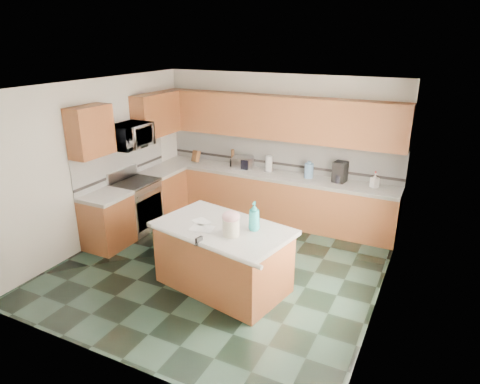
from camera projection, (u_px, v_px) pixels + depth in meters
The scene contains 52 objects.
floor at pixel (221, 266), 6.57m from camera, with size 4.60×4.60×0.00m, color black.
ceiling at pixel (218, 86), 5.64m from camera, with size 4.60×4.60×0.00m, color white.
wall_back at pixel (279, 147), 8.06m from camera, with size 4.60×0.04×2.70m, color white.
wall_front at pixel (104, 252), 4.15m from camera, with size 4.60×0.04×2.70m, color white.
wall_left at pixel (97, 163), 7.07m from camera, with size 0.04×4.60×2.70m, color white.
wall_right at pixel (389, 211), 5.14m from camera, with size 0.04×4.60×2.70m, color white.
back_base_cab at pixel (271, 198), 8.10m from camera, with size 4.60×0.60×0.86m, color #512712.
back_countertop at pixel (272, 175), 7.95m from camera, with size 4.60×0.64×0.06m, color white.
back_upper_cab at pixel (276, 118), 7.70m from camera, with size 4.60×0.33×0.78m, color #512712.
back_backsplash at pixel (278, 153), 8.07m from camera, with size 4.60×0.02×0.63m, color silver.
back_accent_band at pixel (278, 163), 8.13m from camera, with size 4.60×0.01×0.05m, color black.
left_base_cab_rear at pixel (163, 193), 8.34m from camera, with size 0.60×0.82×0.86m, color #512712.
left_counter_rear at pixel (161, 171), 8.18m from camera, with size 0.64×0.82×0.06m, color white.
left_base_cab_front at pixel (108, 222), 7.05m from camera, with size 0.60×0.72×0.86m, color #512712.
left_counter_front at pixel (105, 196), 6.89m from camera, with size 0.64×0.72×0.06m, color white.
left_backsplash at pixel (122, 161), 7.56m from camera, with size 0.02×2.30×0.63m, color silver.
left_accent_band at pixel (123, 172), 7.62m from camera, with size 0.01×2.30×0.05m, color black.
left_upper_cab_rear at pixel (156, 115), 7.99m from camera, with size 0.33×1.09×0.78m, color #512712.
left_upper_cab_front at pixel (90, 131), 6.59m from camera, with size 0.33×0.72×0.78m, color #512712.
range_body at pixel (137, 207), 7.67m from camera, with size 0.60×0.76×0.88m, color #B7B7BC.
range_oven_door at pixel (150, 211), 7.56m from camera, with size 0.02×0.68×0.55m, color black.
range_cooktop at pixel (134, 182), 7.51m from camera, with size 0.62×0.78×0.04m, color black.
range_handle at pixel (150, 192), 7.42m from camera, with size 0.02×0.02×0.66m, color #B7B7BC.
range_backguard at pixel (122, 174), 7.58m from camera, with size 0.06×0.76×0.18m, color #B7B7BC.
microwave at pixel (130, 136), 7.23m from camera, with size 0.73×0.50×0.41m, color #B7B7BC.
island_base at pixel (223, 259), 5.90m from camera, with size 1.71×0.98×0.86m, color #512712.
island_top at pixel (223, 229), 5.74m from camera, with size 1.81×1.08×0.06m, color white.
island_bullnose at pixel (202, 245), 5.29m from camera, with size 0.06×0.06×1.81m, color white.
treat_jar at pixel (231, 227), 5.44m from camera, with size 0.22×0.22×0.23m, color beige.
treat_jar_lid at pixel (231, 217), 5.39m from camera, with size 0.24×0.24×0.15m, color #E5A7B4.
treat_jar_knob at pixel (231, 213), 5.38m from camera, with size 0.03×0.03×0.08m, color tan.
treat_jar_knob_end_l at pixel (228, 212), 5.39m from camera, with size 0.04×0.04×0.04m, color tan.
treat_jar_knob_end_r at pixel (234, 214), 5.36m from camera, with size 0.04×0.04×0.04m, color tan.
soap_bottle_island at pixel (254, 216), 5.57m from camera, with size 0.15×0.15×0.39m, color teal.
paper_sheet_a at pixel (202, 228), 5.68m from camera, with size 0.31×0.23×0.00m, color white.
paper_sheet_b at pixel (201, 221), 5.88m from camera, with size 0.25×0.19×0.00m, color white.
clamp_body at pixel (199, 241), 5.31m from camera, with size 0.03×0.11×0.10m, color black.
clamp_handle at pixel (196, 244), 5.27m from camera, with size 0.02×0.02×0.08m, color black.
knife_block at pixel (196, 156), 8.64m from camera, with size 0.12×0.10×0.23m, color #472814.
utensil_crock at pixel (233, 163), 8.34m from camera, with size 0.11×0.11×0.14m, color black.
utensil_bundle at pixel (233, 154), 8.28m from camera, with size 0.07×0.07×0.20m, color #472814.
toaster_oven at pixel (243, 163), 8.20m from camera, with size 0.39×0.27×0.22m, color #B7B7BC.
toaster_oven_door at pixel (240, 164), 8.10m from camera, with size 0.35×0.01×0.18m, color black.
paper_towel at pixel (269, 164), 8.01m from camera, with size 0.13×0.13×0.29m, color white.
paper_towel_base at pixel (269, 171), 8.06m from camera, with size 0.20×0.20×0.01m, color #B7B7BC.
water_jug at pixel (309, 171), 7.66m from camera, with size 0.16×0.16×0.26m, color #638AB6.
water_jug_neck at pixel (309, 163), 7.61m from camera, with size 0.07×0.07×0.04m, color #638AB6.
coffee_maker at pixel (340, 172), 7.43m from camera, with size 0.21×0.23×0.36m, color black.
coffee_carafe at pixel (339, 179), 7.42m from camera, with size 0.15×0.15×0.15m, color black.
soap_bottle_back at pixel (375, 180), 7.17m from camera, with size 0.11×0.12×0.25m, color white.
soap_back_cap at pixel (376, 172), 7.12m from camera, with size 0.02×0.02×0.03m, color red.
window_light_proxy at pixel (385, 204), 4.93m from camera, with size 0.02×1.40×1.10m, color white.
Camera 1 is at (2.82, -5.05, 3.33)m, focal length 32.00 mm.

